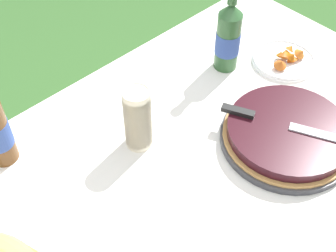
% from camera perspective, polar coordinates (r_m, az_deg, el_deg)
% --- Properties ---
extents(garden_table, '(1.60, 1.13, 0.67)m').
position_cam_1_polar(garden_table, '(1.21, 4.96, -10.31)').
color(garden_table, brown).
rests_on(garden_table, ground_plane).
extents(tablecloth, '(1.61, 1.14, 0.10)m').
position_cam_1_polar(tablecloth, '(1.17, 5.10, -9.15)').
color(tablecloth, white).
rests_on(tablecloth, garden_table).
extents(berry_tart, '(0.36, 0.36, 0.06)m').
position_cam_1_polar(berry_tart, '(1.29, 14.33, -1.00)').
color(berry_tart, '#38383D').
rests_on(berry_tart, tablecloth).
extents(serving_knife, '(0.18, 0.35, 0.01)m').
position_cam_1_polar(serving_knife, '(1.26, 13.34, 0.41)').
color(serving_knife, silver).
rests_on(serving_knife, berry_tart).
extents(cup_stack, '(0.07, 0.07, 0.19)m').
position_cam_1_polar(cup_stack, '(1.20, -3.72, 0.89)').
color(cup_stack, beige).
rests_on(cup_stack, tablecloth).
extents(cider_bottle_green, '(0.07, 0.07, 0.31)m').
position_cam_1_polar(cider_bottle_green, '(1.43, 7.35, 10.80)').
color(cider_bottle_green, '#2D562D').
rests_on(cider_bottle_green, tablecloth).
extents(snack_plate_left, '(0.20, 0.20, 0.06)m').
position_cam_1_polar(snack_plate_left, '(1.54, 14.05, 7.91)').
color(snack_plate_left, white).
rests_on(snack_plate_left, tablecloth).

